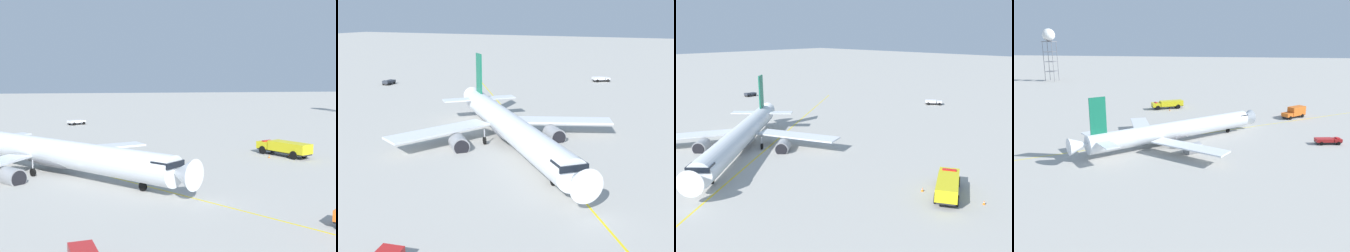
# 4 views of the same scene
# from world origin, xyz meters

# --- Properties ---
(ground_plane) EXTENTS (600.00, 600.00, 0.00)m
(ground_plane) POSITION_xyz_m (0.00, 0.00, 0.00)
(ground_plane) COLOR #ADAAA3
(airliner_main) EXTENTS (35.99, 33.88, 12.22)m
(airliner_main) POSITION_xyz_m (5.06, 3.88, 2.71)
(airliner_main) COLOR silver
(airliner_main) RESTS_ON ground_plane
(pushback_tug_truck) EXTENTS (4.57, 5.19, 1.30)m
(pushback_tug_truck) POSITION_xyz_m (69.15, 3.82, 0.81)
(pushback_tug_truck) COLOR #232326
(pushback_tug_truck) RESTS_ON ground_plane
(baggage_truck_truck) EXTENTS (3.85, 2.22, 1.22)m
(baggage_truck_truck) POSITION_xyz_m (40.44, 55.03, 0.71)
(baggage_truck_truck) COLOR #232326
(baggage_truck_truck) RESTS_ON ground_plane
(taxiway_centreline) EXTENTS (110.41, 78.34, 0.01)m
(taxiway_centreline) POSITION_xyz_m (4.71, -1.08, 0.00)
(taxiway_centreline) COLOR yellow
(taxiway_centreline) RESTS_ON ground_plane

